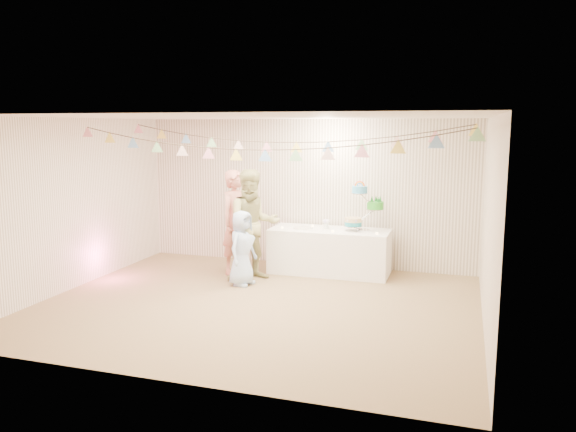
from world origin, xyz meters
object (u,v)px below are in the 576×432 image
(cake_stand, at_px, (363,208))
(person_child, at_px, (242,248))
(table, at_px, (330,251))
(person_adult_b, at_px, (253,225))
(person_adult_a, at_px, (236,222))

(cake_stand, distance_m, person_child, 2.13)
(table, height_order, person_child, person_child)
(table, distance_m, person_adult_b, 1.43)
(person_adult_a, bearing_deg, cake_stand, -55.27)
(table, relative_size, cake_stand, 2.59)
(person_child, bearing_deg, cake_stand, -43.13)
(cake_stand, bearing_deg, person_adult_b, -153.77)
(person_adult_b, distance_m, person_child, 0.48)
(person_adult_a, distance_m, person_adult_b, 0.51)
(person_adult_b, bearing_deg, table, 0.80)
(cake_stand, xyz_separation_m, person_adult_b, (-1.65, -0.81, -0.24))
(person_adult_b, xyz_separation_m, person_child, (-0.05, -0.37, -0.31))
(cake_stand, bearing_deg, person_adult_a, -165.83)
(person_adult_b, bearing_deg, cake_stand, -7.74)
(person_adult_a, xyz_separation_m, person_child, (0.37, -0.66, -0.29))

